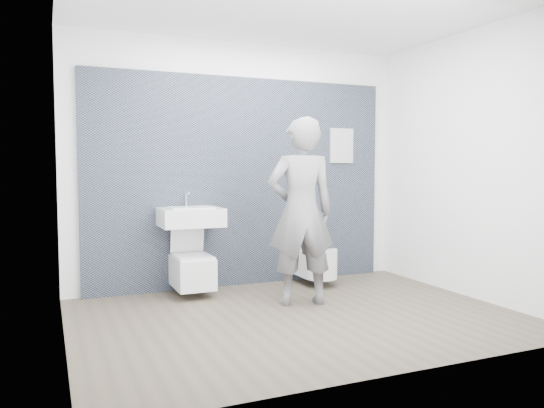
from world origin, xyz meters
name	(u,v)px	position (x,y,z in m)	size (l,w,h in m)	color
ground	(298,316)	(0.00, 0.00, 0.00)	(4.00, 4.00, 0.00)	brown
room_shell	(298,126)	(0.00, 0.00, 1.74)	(4.00, 4.00, 4.00)	white
tile_wall	(243,284)	(0.00, 1.47, 0.00)	(3.60, 0.06, 2.40)	black
washbasin	(191,217)	(-0.69, 1.19, 0.85)	(0.65, 0.49, 0.49)	white
toilet_square	(192,270)	(-0.69, 1.16, 0.28)	(0.39, 0.56, 0.76)	white
toilet_rounded	(316,262)	(0.79, 1.12, 0.26)	(0.37, 0.63, 0.34)	white
info_placard	(340,276)	(1.29, 1.43, 0.00)	(0.32, 0.03, 0.43)	white
visitor	(301,212)	(0.23, 0.39, 0.93)	(0.68, 0.45, 1.86)	slate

